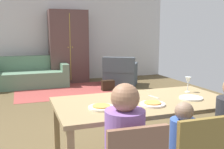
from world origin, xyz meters
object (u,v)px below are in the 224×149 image
plate_near_man (101,107)px  handbag (108,85)px  wine_glass (188,81)px  armoire (68,47)px  dining_table (144,107)px  armchair (120,74)px  couch (30,76)px  plate_near_woman (191,98)px  plate_near_child (152,104)px

plate_near_man → handbag: 4.19m
wine_glass → armoire: size_ratio=0.09×
dining_table → armoire: (0.15, 5.25, 0.36)m
armchair → handbag: bearing=-139.0°
plate_near_man → wine_glass: bearing=14.3°
couch → armoire: armoire is taller
wine_glass → handbag: size_ratio=0.58×
plate_near_woman → handbag: (0.36, 3.88, -0.64)m
plate_near_man → plate_near_woman: 1.02m
plate_near_man → armoire: (0.66, 5.37, 0.28)m
armchair → armoire: size_ratio=0.56×
plate_near_man → handbag: size_ratio=0.78×
plate_near_woman → handbag: 3.95m
plate_near_woman → handbag: plate_near_woman is taller
plate_near_child → wine_glass: size_ratio=1.34×
plate_near_man → armoire: armoire is taller
plate_near_man → couch: bearing=95.1°
wine_glass → armchair: wine_glass is taller
plate_near_child → armoire: bearing=88.4°
couch → armoire: (1.12, 0.31, 0.75)m
couch → dining_table: bearing=-79.0°
plate_near_woman → armchair: (0.89, 4.33, -0.45)m
dining_table → wine_glass: bearing=15.1°
plate_near_child → couch: 5.23m
plate_near_man → dining_table: bearing=13.3°
dining_table → plate_near_man: 0.53m
dining_table → handbag: (0.87, 3.78, -0.56)m
plate_near_man → wine_glass: 1.22m
armoire → plate_near_child: bearing=-91.6°
handbag → plate_near_man: bearing=-109.5°
plate_near_child → dining_table: bearing=90.0°
plate_near_woman → plate_near_man: bearing=-178.9°
couch → handbag: couch is taller
plate_near_man → plate_near_child: (0.51, -0.06, 0.00)m
handbag → armoire: bearing=116.1°
plate_near_woman → wine_glass: wine_glass is taller
dining_table → handbag: dining_table is taller
couch → armoire: 1.38m
dining_table → plate_near_child: plate_near_child is taller
plate_near_woman → couch: couch is taller
plate_near_woman → wine_glass: 0.34m
plate_near_child → wine_glass: bearing=28.4°
dining_table → armchair: bearing=71.7°
plate_near_man → armoire: 5.42m
dining_table → plate_near_man: bearing=-166.7°
handbag → plate_near_child: bearing=-102.4°
dining_table → armchair: armchair is taller
plate_near_man → handbag: (1.38, 3.90, -0.64)m
plate_near_man → couch: (-0.45, 5.06, -0.47)m
armoire → handbag: armoire is taller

